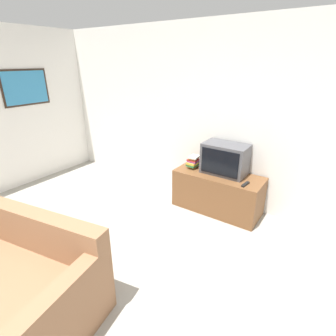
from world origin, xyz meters
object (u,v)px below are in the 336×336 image
Objects in this scene: book_stack at (194,162)px; television at (225,159)px; remote_on_stand at (245,184)px; tv_stand at (217,192)px; couch at (5,282)px.

television is at bearing 7.92° from book_stack.
book_stack is 1.32× the size of remote_on_stand.
remote_on_stand is (0.43, -0.14, 0.30)m from tv_stand.
television reaches higher than remote_on_stand.
couch is (-0.81, -2.61, 0.00)m from tv_stand.
remote_on_stand is at bearing -9.70° from book_stack.
tv_stand is 0.68× the size of couch.
couch is 8.27× the size of book_stack.
remote_on_stand is at bearing -28.26° from television.
television is at bearing 151.74° from remote_on_stand.
television is 2.86m from couch.
television is 3.63× the size of remote_on_stand.
couch is at bearing -107.66° from television.
tv_stand is at bearing -117.68° from television.
television is (0.04, 0.08, 0.50)m from tv_stand.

